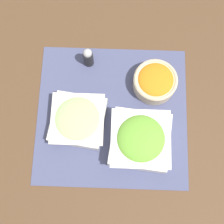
% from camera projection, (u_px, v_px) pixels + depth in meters
% --- Properties ---
extents(ground_plane, '(3.00, 3.00, 0.00)m').
position_uv_depth(ground_plane, '(112.00, 115.00, 1.03)').
color(ground_plane, '#513823').
extents(placemat, '(0.49, 0.47, 0.00)m').
position_uv_depth(placemat, '(112.00, 114.00, 1.03)').
color(placemat, '#474C70').
rests_on(placemat, ground_plane).
extents(cucumber_bowl, '(0.18, 0.18, 0.06)m').
position_uv_depth(cucumber_bowl, '(78.00, 120.00, 0.99)').
color(cucumber_bowl, silver).
rests_on(cucumber_bowl, placemat).
extents(lettuce_bowl, '(0.20, 0.20, 0.09)m').
position_uv_depth(lettuce_bowl, '(140.00, 140.00, 0.96)').
color(lettuce_bowl, white).
rests_on(lettuce_bowl, placemat).
extents(carrot_bowl, '(0.14, 0.14, 0.07)m').
position_uv_depth(carrot_bowl, '(155.00, 81.00, 1.02)').
color(carrot_bowl, beige).
rests_on(carrot_bowl, placemat).
extents(pepper_shaker, '(0.03, 0.03, 0.09)m').
position_uv_depth(pepper_shaker, '(88.00, 57.00, 1.03)').
color(pepper_shaker, black).
rests_on(pepper_shaker, placemat).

